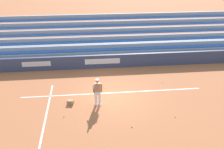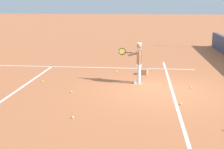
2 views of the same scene
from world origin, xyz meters
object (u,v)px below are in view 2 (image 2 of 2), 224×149
at_px(tennis_ball_far_left, 73,117).
at_px(tennis_ball_toward_net, 116,72).
at_px(tennis_ball_far_right, 71,92).
at_px(tennis_ball_midcourt, 42,81).
at_px(tennis_player, 138,62).
at_px(tennis_ball_by_box, 170,81).
at_px(ball_box_cardboard, 144,72).
at_px(tennis_ball_near_player, 181,104).
at_px(tennis_ball_on_baseline, 191,87).

xyz_separation_m(tennis_ball_far_left, tennis_ball_toward_net, (6.32, -0.72, 0.00)).
bearing_deg(tennis_ball_far_right, tennis_ball_midcourt, 47.40).
bearing_deg(tennis_ball_toward_net, tennis_ball_midcourt, 126.29).
relative_size(tennis_player, tennis_ball_far_left, 25.98).
xyz_separation_m(tennis_ball_far_right, tennis_ball_toward_net, (3.70, -1.38, 0.00)).
bearing_deg(tennis_ball_by_box, ball_box_cardboard, 40.21).
relative_size(tennis_ball_far_left, tennis_ball_midcourt, 1.00).
bearing_deg(tennis_ball_far_right, tennis_ball_near_player, -104.04).
bearing_deg(ball_box_cardboard, tennis_ball_midcourt, 113.34).
bearing_deg(tennis_ball_by_box, tennis_ball_far_right, 118.21).
bearing_deg(tennis_ball_near_player, tennis_ball_far_left, 115.96).
distance_m(tennis_ball_far_left, tennis_ball_near_player, 3.70).
relative_size(tennis_ball_far_left, tennis_ball_on_baseline, 1.00).
bearing_deg(tennis_player, tennis_ball_toward_net, 28.97).
bearing_deg(tennis_ball_near_player, tennis_ball_toward_net, 28.98).
bearing_deg(ball_box_cardboard, tennis_player, 171.39).
height_order(tennis_ball_far_left, tennis_ball_on_baseline, same).
bearing_deg(tennis_ball_midcourt, tennis_ball_near_player, -113.95).
bearing_deg(tennis_ball_far_right, tennis_ball_by_box, -61.79).
bearing_deg(tennis_ball_by_box, tennis_ball_toward_net, 56.48).
bearing_deg(tennis_player, tennis_ball_midcourt, 92.89).
bearing_deg(tennis_ball_near_player, tennis_ball_by_box, 2.44).
distance_m(tennis_ball_on_baseline, tennis_ball_toward_net, 4.13).
distance_m(tennis_ball_by_box, tennis_ball_toward_net, 2.97).
height_order(tennis_ball_far_left, tennis_ball_toward_net, same).
relative_size(ball_box_cardboard, tennis_ball_toward_net, 6.06).
xyz_separation_m(tennis_ball_near_player, tennis_ball_on_baseline, (2.13, -0.63, 0.00)).
relative_size(tennis_ball_near_player, tennis_ball_by_box, 1.00).
relative_size(tennis_player, tennis_ball_midcourt, 25.98).
xyz_separation_m(tennis_ball_near_player, tennis_ball_midcourt, (2.49, 5.61, 0.00)).
height_order(tennis_player, tennis_ball_by_box, tennis_player).
bearing_deg(ball_box_cardboard, tennis_ball_far_left, 160.82).
bearing_deg(tennis_player, tennis_ball_on_baseline, -105.13).
bearing_deg(tennis_ball_midcourt, tennis_ball_on_baseline, -93.36).
height_order(ball_box_cardboard, tennis_ball_on_baseline, ball_box_cardboard).
distance_m(ball_box_cardboard, tennis_ball_by_box, 1.72).
height_order(tennis_ball_near_player, tennis_ball_far_right, same).
distance_m(tennis_player, ball_box_cardboard, 1.86).
relative_size(tennis_player, ball_box_cardboard, 4.29).
height_order(tennis_ball_near_player, tennis_ball_on_baseline, same).
xyz_separation_m(tennis_ball_near_player, tennis_ball_toward_net, (4.70, 2.60, 0.00)).
height_order(tennis_ball_midcourt, tennis_ball_by_box, same).
relative_size(ball_box_cardboard, tennis_ball_far_right, 6.06).
height_order(tennis_player, tennis_ball_far_right, tennis_player).
relative_size(tennis_ball_far_left, tennis_ball_by_box, 1.00).
bearing_deg(tennis_player, tennis_ball_near_player, -151.02).
distance_m(tennis_ball_far_left, tennis_ball_on_baseline, 5.45).
relative_size(tennis_player, tennis_ball_near_player, 25.98).
distance_m(tennis_ball_far_right, tennis_ball_by_box, 4.37).
relative_size(tennis_player, tennis_ball_far_right, 25.98).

